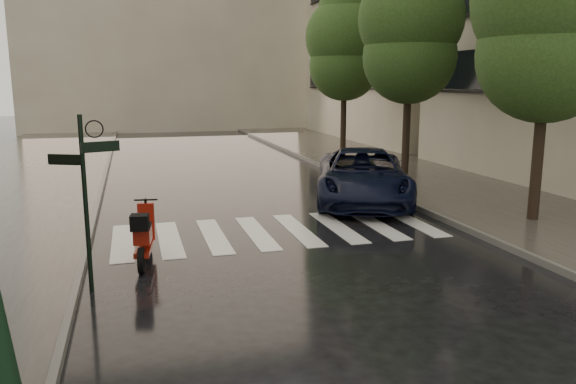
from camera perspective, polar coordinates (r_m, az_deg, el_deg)
name	(u,v)px	position (r m, az deg, el deg)	size (l,w,h in m)	color
ground	(173,361)	(7.89, -11.56, -16.50)	(120.00, 120.00, 0.00)	black
sidewalk_far	(422,177)	(22.06, 13.47, 1.50)	(5.50, 60.00, 0.12)	#38332D
curb_near	(101,192)	(19.36, -18.48, -0.04)	(0.12, 60.00, 0.16)	#595651
curb_far	(354,180)	(20.85, 6.72, 1.23)	(0.12, 60.00, 0.16)	#595651
crosswalk	(277,231)	(13.90, -1.08, -3.99)	(7.85, 3.20, 0.01)	silver
signpost	(85,189)	(10.19, -19.92, 0.29)	(1.17, 0.29, 3.10)	black
tree_near	(550,11)	(15.69, 25.10, 16.30)	(3.80, 3.80, 7.99)	black
tree_mid	(410,26)	(21.50, 12.34, 16.11)	(3.80, 3.80, 8.34)	black
tree_far	(345,43)	(27.94, 5.79, 14.81)	(3.80, 3.80, 8.16)	black
scooter	(144,237)	(11.71, -14.43, -4.44)	(0.59, 1.82, 1.20)	black
parked_car	(363,176)	(17.28, 7.59, 1.63)	(2.68, 5.82, 1.62)	black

